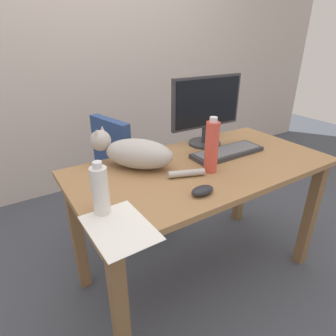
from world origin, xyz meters
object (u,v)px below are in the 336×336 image
object	(u,v)px
office_chair	(130,184)
computer_mouse	(202,190)
monitor	(207,108)
water_bottle	(212,147)
keyboard	(227,152)
cat	(135,152)
spray_bottle	(100,190)

from	to	relation	value
office_chair	computer_mouse	world-z (taller)	office_chair
monitor	water_bottle	size ratio (longest dim) A/B	1.72
keyboard	cat	size ratio (longest dim) A/B	0.91
monitor	keyboard	size ratio (longest dim) A/B	1.09
computer_mouse	cat	bearing A→B (deg)	106.10
keyboard	monitor	bearing A→B (deg)	91.18
office_chair	spray_bottle	bearing A→B (deg)	-121.04
office_chair	spray_bottle	world-z (taller)	spray_bottle
spray_bottle	office_chair	bearing A→B (deg)	58.96
water_bottle	office_chair	bearing A→B (deg)	99.88
office_chair	cat	xyz separation A→B (m)	(-0.17, -0.47, 0.45)
monitor	spray_bottle	size ratio (longest dim) A/B	2.23
monitor	office_chair	bearing A→B (deg)	130.61
keyboard	cat	distance (m)	0.54
keyboard	water_bottle	world-z (taller)	water_bottle
monitor	water_bottle	world-z (taller)	monitor
keyboard	computer_mouse	distance (m)	0.49
office_chair	monitor	world-z (taller)	monitor
office_chair	water_bottle	size ratio (longest dim) A/B	3.24
monitor	computer_mouse	size ratio (longest dim) A/B	4.37
monitor	keyboard	bearing A→B (deg)	-88.82
office_chair	cat	size ratio (longest dim) A/B	1.87
cat	monitor	bearing A→B (deg)	7.26
office_chair	monitor	bearing A→B (deg)	-49.39
water_bottle	monitor	bearing A→B (deg)	54.97
keyboard	cat	xyz separation A→B (m)	(-0.52, 0.13, 0.07)
office_chair	computer_mouse	xyz separation A→B (m)	(-0.05, -0.88, 0.39)
keyboard	water_bottle	size ratio (longest dim) A/B	1.58
keyboard	spray_bottle	distance (m)	0.84
monitor	spray_bottle	bearing A→B (deg)	-155.26
monitor	cat	size ratio (longest dim) A/B	0.99
cat	computer_mouse	distance (m)	0.43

